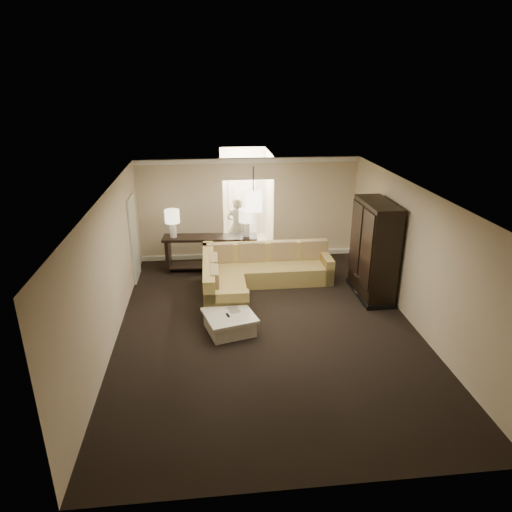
{
  "coord_description": "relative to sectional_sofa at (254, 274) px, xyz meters",
  "views": [
    {
      "loc": [
        -1.11,
        -8.14,
        4.77
      ],
      "look_at": [
        -0.1,
        1.2,
        1.09
      ],
      "focal_mm": 32.0,
      "sensor_mm": 36.0,
      "label": 1
    }
  ],
  "objects": [
    {
      "name": "wall_right",
      "position": [
        3.08,
        -1.86,
        1.02
      ],
      "size": [
        0.04,
        8.0,
        2.8
      ],
      "primitive_type": "cube",
      "color": "beige",
      "rests_on": "ground"
    },
    {
      "name": "coffee_table",
      "position": [
        -0.69,
        -1.96,
        -0.18
      ],
      "size": [
        1.16,
        1.16,
        0.4
      ],
      "rotation": [
        0.0,
        0.0,
        0.26
      ],
      "color": "silver",
      "rests_on": "ground"
    },
    {
      "name": "wall_back",
      "position": [
        0.08,
        2.14,
        1.02
      ],
      "size": [
        6.0,
        0.04,
        2.8
      ],
      "primitive_type": "cube",
      "color": "beige",
      "rests_on": "ground"
    },
    {
      "name": "wall_front",
      "position": [
        0.08,
        -5.86,
        1.02
      ],
      "size": [
        6.0,
        0.04,
        2.8
      ],
      "primitive_type": "cube",
      "color": "beige",
      "rests_on": "ground"
    },
    {
      "name": "drink_table",
      "position": [
        2.48,
        -0.66,
        -0.02
      ],
      "size": [
        0.4,
        0.4,
        0.5
      ],
      "rotation": [
        0.0,
        0.0,
        0.0
      ],
      "color": "black",
      "rests_on": "ground"
    },
    {
      "name": "wall_left",
      "position": [
        -2.92,
        -1.86,
        1.02
      ],
      "size": [
        0.04,
        8.0,
        2.8
      ],
      "primitive_type": "cube",
      "color": "beige",
      "rests_on": "ground"
    },
    {
      "name": "pendant_light",
      "position": [
        0.08,
        0.84,
        1.58
      ],
      "size": [
        0.38,
        0.38,
        1.09
      ],
      "color": "black",
      "rests_on": "ceiling"
    },
    {
      "name": "console_table",
      "position": [
        -1.01,
        1.24,
        0.18
      ],
      "size": [
        2.46,
        0.72,
        0.94
      ],
      "rotation": [
        0.0,
        0.0,
        -0.07
      ],
      "color": "black",
      "rests_on": "ground"
    },
    {
      "name": "baseboard",
      "position": [
        0.08,
        2.09,
        -0.32
      ],
      "size": [
        6.0,
        0.1,
        0.12
      ],
      "primitive_type": "cube",
      "color": "white",
      "rests_on": "ground"
    },
    {
      "name": "sectional_sofa",
      "position": [
        0.0,
        0.0,
        0.0
      ],
      "size": [
        3.16,
        2.53,
        0.95
      ],
      "rotation": [
        0.0,
        0.0,
        -0.0
      ],
      "color": "brown",
      "rests_on": "ground"
    },
    {
      "name": "foyer",
      "position": [
        0.08,
        3.48,
        0.92
      ],
      "size": [
        1.44,
        2.02,
        2.8
      ],
      "color": "silver",
      "rests_on": "ground"
    },
    {
      "name": "table_lamp_left",
      "position": [
        -1.95,
        1.3,
        1.04
      ],
      "size": [
        0.38,
        0.38,
        0.72
      ],
      "color": "silver",
      "rests_on": "console_table"
    },
    {
      "name": "table_lamp_right",
      "position": [
        -0.08,
        1.17,
        1.04
      ],
      "size": [
        0.38,
        0.38,
        0.72
      ],
      "color": "silver",
      "rests_on": "console_table"
    },
    {
      "name": "side_door",
      "position": [
        -2.89,
        0.94,
        0.67
      ],
      "size": [
        0.05,
        0.9,
        2.1
      ],
      "primitive_type": "cube",
      "color": "silver",
      "rests_on": "ground"
    },
    {
      "name": "crown_molding",
      "position": [
        0.08,
        2.09,
        2.35
      ],
      "size": [
        6.0,
        0.1,
        0.12
      ],
      "primitive_type": "cube",
      "color": "white",
      "rests_on": "wall_back"
    },
    {
      "name": "ground",
      "position": [
        0.08,
        -1.86,
        -0.38
      ],
      "size": [
        8.0,
        8.0,
        0.0
      ],
      "primitive_type": "plane",
      "color": "black",
      "rests_on": "ground"
    },
    {
      "name": "ceiling",
      "position": [
        0.08,
        -1.86,
        2.42
      ],
      "size": [
        6.0,
        8.0,
        0.02
      ],
      "primitive_type": "cube",
      "color": "silver",
      "rests_on": "wall_back"
    },
    {
      "name": "armoire",
      "position": [
        2.67,
        -0.66,
        0.7
      ],
      "size": [
        0.67,
        1.56,
        2.25
      ],
      "color": "black",
      "rests_on": "ground"
    },
    {
      "name": "person",
      "position": [
        -0.23,
        2.44,
        0.53
      ],
      "size": [
        0.73,
        0.56,
        1.82
      ],
      "primitive_type": "imported",
      "rotation": [
        0.0,
        0.0,
        2.94
      ],
      "color": "beige",
      "rests_on": "ground"
    }
  ]
}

